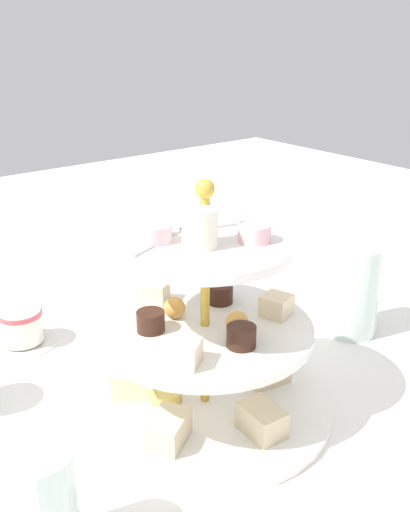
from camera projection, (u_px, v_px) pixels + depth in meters
name	position (u px, v px, depth m)	size (l,w,h in m)	color
ground_plane	(205.00, 407.00, 0.69)	(2.40, 2.40, 0.00)	white
tiered_serving_stand	(205.00, 347.00, 0.66)	(0.29, 0.29, 0.27)	white
water_glass_tall_right	(354.00, 290.00, 0.83)	(0.07, 0.07, 0.13)	silver
teacup_with_saucer	(21.00, 328.00, 0.82)	(0.09, 0.09, 0.05)	white
butter_knife_right	(157.00, 291.00, 0.98)	(0.17, 0.01, 0.00)	silver
water_glass_mid_back	(42.00, 508.00, 0.48)	(0.06, 0.06, 0.11)	silver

